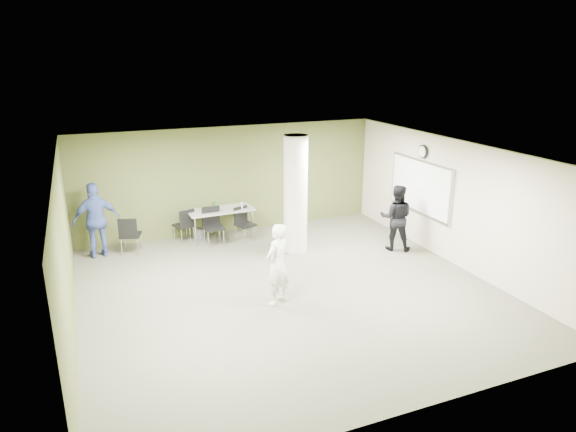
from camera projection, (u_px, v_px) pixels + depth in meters
name	position (u px, v px, depth m)	size (l,w,h in m)	color
floor	(289.00, 291.00, 10.34)	(8.00, 8.00, 0.00)	#555543
ceiling	(289.00, 153.00, 9.49)	(8.00, 8.00, 0.00)	white
wall_back	(231.00, 180.00, 13.44)	(8.00, 0.02, 2.80)	#525C2B
wall_left	(65.00, 255.00, 8.46)	(0.02, 8.00, 2.80)	#525C2B
wall_right_cream	(455.00, 203.00, 11.36)	(0.02, 8.00, 2.80)	beige
column	(296.00, 195.00, 12.04)	(0.56, 0.56, 2.80)	silver
whiteboard	(420.00, 187.00, 12.36)	(0.05, 2.30, 1.30)	silver
wall_clock	(423.00, 152.00, 12.10)	(0.06, 0.32, 0.32)	black
folding_table	(221.00, 211.00, 13.02)	(1.68, 0.78, 1.04)	gray
wastebasket	(199.00, 235.00, 13.07)	(0.27, 0.27, 0.31)	#4C4C4C
chair_back_left	(129.00, 233.00, 12.08)	(0.57, 0.57, 0.91)	black
chair_back_right	(185.00, 223.00, 12.85)	(0.55, 0.55, 0.87)	black
chair_table_left	(212.00, 223.00, 12.70)	(0.48, 0.48, 0.94)	black
chair_table_right	(244.00, 221.00, 13.01)	(0.55, 0.55, 0.86)	black
woman_white	(277.00, 264.00, 9.59)	(0.58, 0.38, 1.60)	white
man_black	(396.00, 218.00, 12.29)	(0.78, 0.61, 1.61)	black
man_blue	(97.00, 220.00, 11.83)	(1.04, 0.43, 1.78)	#455BAC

